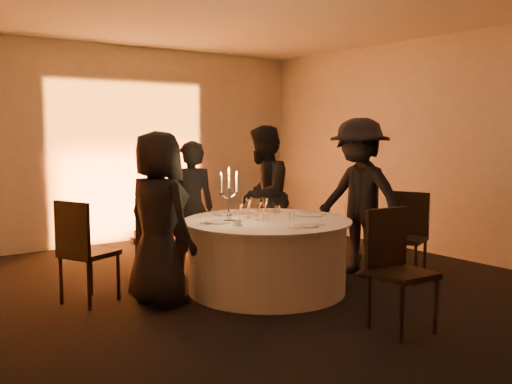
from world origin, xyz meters
TOP-DOWN VIEW (x-y plane):
  - floor at (0.00, 0.00)m, footprint 7.00×7.00m
  - ceiling at (0.00, 0.00)m, footprint 7.00×7.00m
  - wall_back at (0.00, 3.50)m, footprint 7.00×0.00m
  - wall_right at (3.00, 0.00)m, footprint 0.00×7.00m
  - uplighter_fixture at (0.00, 3.20)m, footprint 0.25×0.12m
  - banquet_table at (0.00, 0.00)m, footprint 1.80×1.80m
  - chair_left at (-1.77, 0.68)m, footprint 0.60×0.60m
  - chair_back_left at (-0.63, 1.48)m, footprint 0.52×0.52m
  - chair_back_right at (1.01, 1.44)m, footprint 0.57×0.57m
  - chair_right at (1.59, -0.58)m, footprint 0.57×0.57m
  - chair_front at (0.17, -1.60)m, footprint 0.50×0.50m
  - guest_left at (-1.15, 0.24)m, footprint 0.71×0.93m
  - guest_back_left at (-0.32, 1.06)m, footprint 0.67×0.54m
  - guest_back_right at (0.72, 1.02)m, footprint 1.10×1.05m
  - guest_right at (1.30, -0.10)m, footprint 0.78×1.25m
  - plate_left at (-0.52, 0.15)m, footprint 0.36×0.29m
  - plate_back_left at (-0.12, 0.52)m, footprint 0.36×0.27m
  - plate_back_right at (0.31, 0.44)m, footprint 0.36×0.24m
  - plate_right at (0.56, -0.06)m, footprint 0.36×0.28m
  - plate_front at (0.05, -0.58)m, footprint 0.36×0.24m
  - coffee_cup at (-0.47, -0.12)m, footprint 0.11×0.11m
  - candelabra at (-0.40, 0.13)m, footprint 0.24×0.12m
  - wine_glass_a at (-0.35, 0.02)m, footprint 0.07×0.07m
  - wine_glass_b at (-0.08, 0.24)m, footprint 0.07×0.07m
  - wine_glass_c at (-0.11, 0.01)m, footprint 0.07×0.07m
  - wine_glass_d at (-0.01, 0.04)m, footprint 0.07×0.07m
  - wine_glass_e at (0.17, 0.26)m, footprint 0.07×0.07m
  - tumbler_a at (-0.13, -0.14)m, footprint 0.07×0.07m
  - tumbler_b at (0.17, -0.20)m, footprint 0.07×0.07m
  - tumbler_c at (0.39, 0.32)m, footprint 0.07×0.07m

SIDE VIEW (x-z plane):
  - floor at x=0.00m, z-range 0.00..0.00m
  - uplighter_fixture at x=0.00m, z-range 0.00..0.10m
  - banquet_table at x=0.00m, z-range 0.00..0.77m
  - chair_back_left at x=-0.63m, z-range 0.06..0.98m
  - chair_back_right at x=1.01m, z-range 0.06..1.00m
  - chair_right at x=1.59m, z-range 0.07..1.07m
  - chair_left at x=-1.77m, z-range 0.07..1.11m
  - chair_front at x=0.17m, z-range 0.07..1.11m
  - plate_front at x=0.05m, z-range 0.77..0.78m
  - plate_back_left at x=-0.12m, z-range 0.77..0.78m
  - plate_right at x=0.56m, z-range 0.77..0.78m
  - plate_left at x=-0.52m, z-range 0.77..0.78m
  - plate_back_right at x=0.31m, z-range 0.75..0.83m
  - guest_back_left at x=-0.32m, z-range 0.00..1.60m
  - coffee_cup at x=-0.47m, z-range 0.77..0.83m
  - tumbler_a at x=-0.13m, z-range 0.77..0.86m
  - tumbler_b at x=0.17m, z-range 0.77..0.86m
  - tumbler_c at x=0.39m, z-range 0.77..0.86m
  - guest_left at x=-1.15m, z-range 0.00..1.71m
  - guest_back_right at x=0.72m, z-range 0.00..1.78m
  - wine_glass_a at x=-0.35m, z-range 0.81..1.00m
  - wine_glass_b at x=-0.08m, z-range 0.81..1.00m
  - wine_glass_c at x=-0.11m, z-range 0.81..1.00m
  - wine_glass_d at x=-0.01m, z-range 0.81..1.00m
  - wine_glass_e at x=0.17m, z-range 0.81..1.00m
  - guest_right at x=1.30m, z-range 0.00..1.86m
  - candelabra at x=-0.40m, z-range 0.68..1.26m
  - wall_back at x=0.00m, z-range -2.00..5.00m
  - wall_right at x=3.00m, z-range -2.00..5.00m
  - ceiling at x=0.00m, z-range 3.00..3.00m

